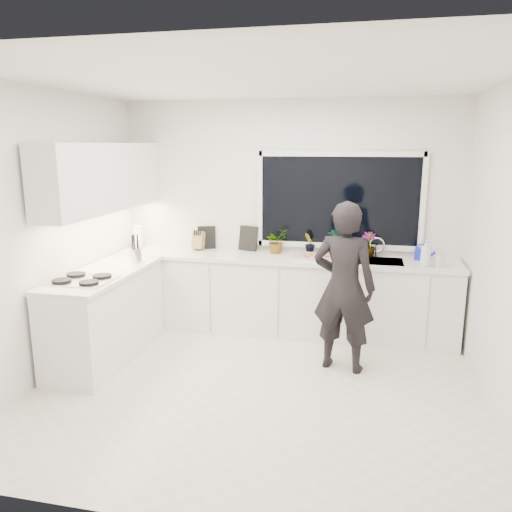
# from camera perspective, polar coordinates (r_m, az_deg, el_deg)

# --- Properties ---
(floor) EXTENTS (4.00, 3.50, 0.02)m
(floor) POSITION_cam_1_polar(r_m,az_deg,el_deg) (4.74, 0.02, -14.94)
(floor) COLOR beige
(floor) RESTS_ON ground
(wall_back) EXTENTS (4.00, 0.02, 2.70)m
(wall_back) POSITION_cam_1_polar(r_m,az_deg,el_deg) (5.99, 3.64, 4.61)
(wall_back) COLOR white
(wall_back) RESTS_ON ground
(wall_left) EXTENTS (0.02, 3.50, 2.70)m
(wall_left) POSITION_cam_1_polar(r_m,az_deg,el_deg) (5.10, -22.65, 2.24)
(wall_left) COLOR white
(wall_left) RESTS_ON ground
(wall_right) EXTENTS (0.02, 3.50, 2.70)m
(wall_right) POSITION_cam_1_polar(r_m,az_deg,el_deg) (4.33, 26.97, 0.15)
(wall_right) COLOR white
(wall_right) RESTS_ON ground
(ceiling) EXTENTS (4.00, 3.50, 0.02)m
(ceiling) POSITION_cam_1_polar(r_m,az_deg,el_deg) (4.23, 0.03, 19.78)
(ceiling) COLOR white
(ceiling) RESTS_ON wall_back
(window) EXTENTS (1.80, 0.02, 1.00)m
(window) POSITION_cam_1_polar(r_m,az_deg,el_deg) (5.87, 9.44, 6.27)
(window) COLOR black
(window) RESTS_ON wall_back
(base_cabinets_back) EXTENTS (3.92, 0.58, 0.88)m
(base_cabinets_back) POSITION_cam_1_polar(r_m,az_deg,el_deg) (5.89, 3.05, -4.60)
(base_cabinets_back) COLOR white
(base_cabinets_back) RESTS_ON floor
(base_cabinets_left) EXTENTS (0.58, 1.60, 0.88)m
(base_cabinets_left) POSITION_cam_1_polar(r_m,az_deg,el_deg) (5.43, -16.75, -6.66)
(base_cabinets_left) COLOR white
(base_cabinets_left) RESTS_ON floor
(countertop_back) EXTENTS (3.94, 0.62, 0.04)m
(countertop_back) POSITION_cam_1_polar(r_m,az_deg,el_deg) (5.76, 3.09, -0.25)
(countertop_back) COLOR silver
(countertop_back) RESTS_ON base_cabinets_back
(countertop_left) EXTENTS (0.62, 1.60, 0.04)m
(countertop_left) POSITION_cam_1_polar(r_m,az_deg,el_deg) (5.30, -17.07, -1.95)
(countertop_left) COLOR silver
(countertop_left) RESTS_ON base_cabinets_left
(upper_cabinets) EXTENTS (0.34, 2.10, 0.70)m
(upper_cabinets) POSITION_cam_1_polar(r_m,az_deg,el_deg) (5.51, -17.03, 8.62)
(upper_cabinets) COLOR white
(upper_cabinets) RESTS_ON wall_left
(sink) EXTENTS (0.58, 0.42, 0.14)m
(sink) POSITION_cam_1_polar(r_m,az_deg,el_deg) (5.71, 13.56, -1.02)
(sink) COLOR silver
(sink) RESTS_ON countertop_back
(faucet) EXTENTS (0.03, 0.03, 0.22)m
(faucet) POSITION_cam_1_polar(r_m,az_deg,el_deg) (5.87, 13.61, 0.95)
(faucet) COLOR silver
(faucet) RESTS_ON countertop_back
(stovetop) EXTENTS (0.56, 0.48, 0.03)m
(stovetop) POSITION_cam_1_polar(r_m,az_deg,el_deg) (5.01, -19.24, -2.52)
(stovetop) COLOR black
(stovetop) RESTS_ON countertop_left
(person) EXTENTS (0.67, 0.51, 1.67)m
(person) POSITION_cam_1_polar(r_m,az_deg,el_deg) (4.89, 10.01, -3.54)
(person) COLOR black
(person) RESTS_ON floor
(pizza_tray) EXTENTS (0.57, 0.46, 0.03)m
(pizza_tray) POSITION_cam_1_polar(r_m,az_deg,el_deg) (5.68, 7.32, -0.16)
(pizza_tray) COLOR #B1B2B6
(pizza_tray) RESTS_ON countertop_back
(pizza) EXTENTS (0.52, 0.41, 0.01)m
(pizza) POSITION_cam_1_polar(r_m,az_deg,el_deg) (5.68, 7.33, 0.01)
(pizza) COLOR #B12517
(pizza) RESTS_ON pizza_tray
(watering_can) EXTENTS (0.18, 0.18, 0.13)m
(watering_can) POSITION_cam_1_polar(r_m,az_deg,el_deg) (5.87, 18.31, 0.21)
(watering_can) COLOR #1421C0
(watering_can) RESTS_ON countertop_back
(paper_towel_roll) EXTENTS (0.14, 0.14, 0.26)m
(paper_towel_roll) POSITION_cam_1_polar(r_m,az_deg,el_deg) (6.39, -13.34, 2.07)
(paper_towel_roll) COLOR white
(paper_towel_roll) RESTS_ON countertop_back
(knife_block) EXTENTS (0.14, 0.11, 0.22)m
(knife_block) POSITION_cam_1_polar(r_m,az_deg,el_deg) (6.13, -6.59, 1.71)
(knife_block) COLOR #9B6E48
(knife_block) RESTS_ON countertop_back
(utensil_crock) EXTENTS (0.15, 0.15, 0.16)m
(utensil_crock) POSITION_cam_1_polar(r_m,az_deg,el_deg) (5.59, -13.56, 0.06)
(utensil_crock) COLOR #ABABAF
(utensil_crock) RESTS_ON countertop_left
(picture_frame_large) EXTENTS (0.22, 0.09, 0.28)m
(picture_frame_large) POSITION_cam_1_polar(r_m,az_deg,el_deg) (6.20, -5.66, 2.13)
(picture_frame_large) COLOR black
(picture_frame_large) RESTS_ON countertop_back
(picture_frame_small) EXTENTS (0.24, 0.10, 0.30)m
(picture_frame_small) POSITION_cam_1_polar(r_m,az_deg,el_deg) (6.06, -0.89, 2.04)
(picture_frame_small) COLOR black
(picture_frame_small) RESTS_ON countertop_back
(herb_plants) EXTENTS (1.33, 0.35, 0.32)m
(herb_plants) POSITION_cam_1_polar(r_m,az_deg,el_deg) (5.85, 6.21, 1.56)
(herb_plants) COLOR #26662D
(herb_plants) RESTS_ON countertop_back
(soap_bottles) EXTENTS (0.28, 0.16, 0.29)m
(soap_bottles) POSITION_cam_1_polar(r_m,az_deg,el_deg) (5.56, 19.22, 0.19)
(soap_bottles) COLOR #D8BF66
(soap_bottles) RESTS_ON countertop_back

